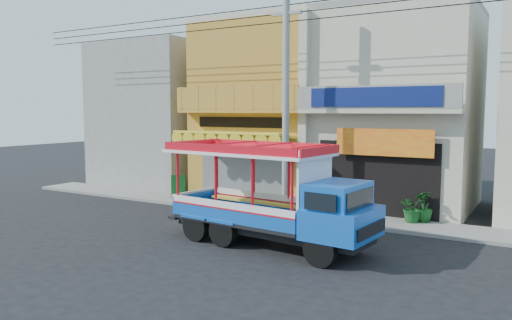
{
  "coord_description": "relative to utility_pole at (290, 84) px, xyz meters",
  "views": [
    {
      "loc": [
        7.52,
        -13.35,
        4.09
      ],
      "look_at": [
        -1.82,
        2.5,
        2.23
      ],
      "focal_mm": 35.0,
      "sensor_mm": 36.0,
      "label": 1
    }
  ],
  "objects": [
    {
      "name": "potted_plant_a",
      "position": [
        4.33,
        1.15,
        -4.39
      ],
      "size": [
        1.2,
        1.23,
        1.04
      ],
      "primitive_type": "imported",
      "rotation": [
        0.0,
        0.0,
        0.97
      ],
      "color": "#154C1B",
      "rests_on": "sidewalk"
    },
    {
      "name": "utility_pole",
      "position": [
        0.0,
        0.0,
        0.0
      ],
      "size": [
        28.0,
        0.26,
        9.0
      ],
      "color": "gray",
      "rests_on": "ground"
    },
    {
      "name": "sidewalk",
      "position": [
        0.85,
        0.7,
        -4.97
      ],
      "size": [
        30.0,
        2.0,
        0.12
      ],
      "primitive_type": "cube",
      "color": "slate",
      "rests_on": "ground"
    },
    {
      "name": "potted_plant_c",
      "position": [
        4.66,
        1.4,
        -4.36
      ],
      "size": [
        0.87,
        0.87,
        1.1
      ],
      "primitive_type": "imported",
      "rotation": [
        0.0,
        0.0,
        3.93
      ],
      "color": "#154C1B",
      "rests_on": "sidewalk"
    },
    {
      "name": "green_sign",
      "position": [
        -6.15,
        0.97,
        -4.49
      ],
      "size": [
        0.63,
        0.48,
        1.0
      ],
      "color": "black",
      "rests_on": "sidewalk"
    },
    {
      "name": "songthaew_truck",
      "position": [
        1.73,
        -3.84,
        -3.55
      ],
      "size": [
        6.78,
        2.78,
        3.08
      ],
      "color": "black",
      "rests_on": "ground"
    },
    {
      "name": "shophouse_right",
      "position": [
        2.85,
        4.66,
        -0.93
      ],
      "size": [
        6.0,
        6.75,
        8.24
      ],
      "color": "#C0B59D",
      "rests_on": "ground"
    },
    {
      "name": "shophouse_left",
      "position": [
        -3.15,
        4.66,
        -0.92
      ],
      "size": [
        6.0,
        7.5,
        8.24
      ],
      "color": "#BE862A",
      "rests_on": "ground"
    },
    {
      "name": "party_pilaster",
      "position": [
        -0.15,
        1.55,
        -1.03
      ],
      "size": [
        0.35,
        0.3,
        8.0
      ],
      "primitive_type": "cube",
      "color": "#C0B59D",
      "rests_on": "ground"
    },
    {
      "name": "filler_building_left",
      "position": [
        -10.15,
        4.7,
        -1.23
      ],
      "size": [
        6.0,
        6.0,
        7.6
      ],
      "primitive_type": "cube",
      "color": "gray",
      "rests_on": "ground"
    },
    {
      "name": "ground",
      "position": [
        0.85,
        -3.3,
        -5.03
      ],
      "size": [
        90.0,
        90.0,
        0.0
      ],
      "primitive_type": "plane",
      "color": "black",
      "rests_on": "ground"
    }
  ]
}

